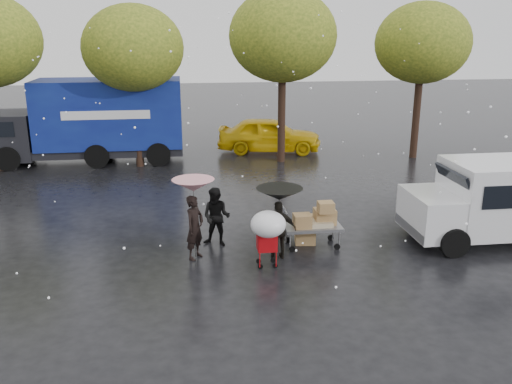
{
  "coord_description": "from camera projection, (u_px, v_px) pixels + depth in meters",
  "views": [
    {
      "loc": [
        -1.59,
        -12.53,
        5.6
      ],
      "look_at": [
        0.21,
        1.0,
        1.42
      ],
      "focal_mm": 38.0,
      "sensor_mm": 36.0,
      "label": 1
    }
  ],
  "objects": [
    {
      "name": "person_black",
      "position": [
        279.0,
        230.0,
        13.47
      ],
      "size": [
        0.88,
        0.38,
        1.5
      ],
      "primitive_type": "imported",
      "rotation": [
        0.0,
        0.0,
        3.16
      ],
      "color": "black",
      "rests_on": "ground"
    },
    {
      "name": "tree_row",
      "position": [
        210.0,
        42.0,
        21.67
      ],
      "size": [
        21.6,
        4.4,
        7.12
      ],
      "color": "black",
      "rests_on": "ground"
    },
    {
      "name": "umbrella_pink",
      "position": [
        193.0,
        185.0,
        13.14
      ],
      "size": [
        1.04,
        1.04,
        2.06
      ],
      "color": "#4C4C4C",
      "rests_on": "ground"
    },
    {
      "name": "box_ground_near",
      "position": [
        305.0,
        235.0,
        14.56
      ],
      "size": [
        0.58,
        0.49,
        0.48
      ],
      "primitive_type": "cube",
      "rotation": [
        0.0,
        0.0,
        -0.12
      ],
      "color": "olive",
      "rests_on": "ground"
    },
    {
      "name": "box_ground_far",
      "position": [
        307.0,
        220.0,
        15.91
      ],
      "size": [
        0.47,
        0.4,
        0.32
      ],
      "primitive_type": "cube",
      "rotation": [
        0.0,
        0.0,
        -0.22
      ],
      "color": "olive",
      "rests_on": "ground"
    },
    {
      "name": "shopping_cart",
      "position": [
        268.0,
        227.0,
        12.79
      ],
      "size": [
        0.84,
        0.84,
        1.46
      ],
      "color": "#B90A10",
      "rests_on": "ground"
    },
    {
      "name": "umbrella_black",
      "position": [
        279.0,
        194.0,
        13.2
      ],
      "size": [
        1.15,
        1.15,
        1.84
      ],
      "color": "#4C4C4C",
      "rests_on": "ground"
    },
    {
      "name": "person_pink",
      "position": [
        195.0,
        227.0,
        13.46
      ],
      "size": [
        0.67,
        0.72,
        1.64
      ],
      "primitive_type": "imported",
      "rotation": [
        0.0,
        0.0,
        0.94
      ],
      "color": "black",
      "rests_on": "ground"
    },
    {
      "name": "person_middle",
      "position": [
        217.0,
        217.0,
        14.29
      ],
      "size": [
        0.93,
        0.84,
        1.58
      ],
      "primitive_type": "imported",
      "rotation": [
        0.0,
        0.0,
        -0.37
      ],
      "color": "black",
      "rests_on": "ground"
    },
    {
      "name": "white_van",
      "position": [
        504.0,
        199.0,
        14.57
      ],
      "size": [
        4.91,
        2.18,
        2.2
      ],
      "color": "white",
      "rests_on": "ground"
    },
    {
      "name": "vendor_cart",
      "position": [
        316.0,
        220.0,
        14.22
      ],
      "size": [
        1.52,
        0.8,
        1.27
      ],
      "color": "slate",
      "rests_on": "ground"
    },
    {
      "name": "blue_truck",
      "position": [
        90.0,
        121.0,
        22.95
      ],
      "size": [
        8.3,
        2.6,
        3.5
      ],
      "color": "navy",
      "rests_on": "ground"
    },
    {
      "name": "ground",
      "position": [
        253.0,
        257.0,
        13.71
      ],
      "size": [
        90.0,
        90.0,
        0.0
      ],
      "primitive_type": "plane",
      "color": "black",
      "rests_on": "ground"
    },
    {
      "name": "yellow_taxi",
      "position": [
        269.0,
        135.0,
        25.09
      ],
      "size": [
        4.99,
        2.7,
        1.61
      ],
      "primitive_type": "imported",
      "rotation": [
        0.0,
        0.0,
        1.4
      ],
      "color": "#DFB20B",
      "rests_on": "ground"
    }
  ]
}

